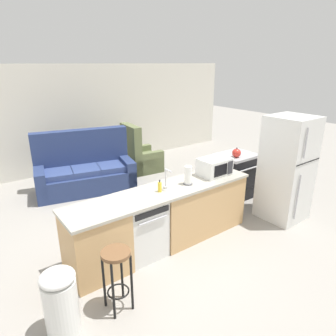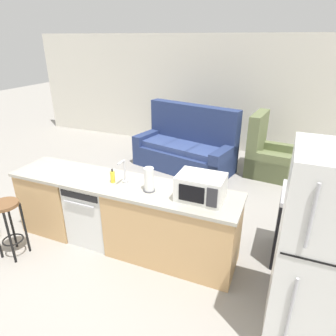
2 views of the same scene
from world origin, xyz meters
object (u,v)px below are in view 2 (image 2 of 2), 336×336
paper_towel_roll (149,180)px  couch (187,149)px  dishwasher (96,210)px  soap_bottle (113,177)px  refrigerator (324,259)px  microwave (201,187)px  bar_stool (8,218)px  armchair (265,157)px  stove_range (311,230)px  kettle (304,192)px

paper_towel_roll → couch: (-0.52, 2.81, -0.64)m
dishwasher → soap_bottle: (0.31, -0.02, 0.55)m
refrigerator → microwave: bearing=155.3°
bar_stool → armchair: (2.59, 3.75, -0.19)m
refrigerator → soap_bottle: size_ratio=10.27×
refrigerator → soap_bottle: bearing=167.0°
soap_bottle → bar_stool: 1.34m
armchair → soap_bottle: bearing=-116.5°
stove_range → soap_bottle: 2.41m
stove_range → microwave: bearing=-155.2°
dishwasher → kettle: bearing=9.9°
dishwasher → paper_towel_roll: paper_towel_roll is taller
bar_stool → kettle: bearing=19.6°
armchair → paper_towel_roll: bearing=-108.4°
refrigerator → paper_towel_roll: size_ratio=6.41×
microwave → paper_towel_roll: 0.60m
bar_stool → dishwasher: bearing=43.3°
bar_stool → armchair: 4.56m
soap_bottle → armchair: 3.48m
bar_stool → microwave: bearing=18.1°
paper_towel_roll → bar_stool: size_ratio=0.38×
dishwasher → armchair: armchair is taller
soap_bottle → stove_range: bearing=14.0°
microwave → paper_towel_roll: paper_towel_roll is taller
paper_towel_roll → couch: couch is taller
microwave → couch: 3.05m
refrigerator → bar_stool: refrigerator is taller
dishwasher → armchair: 3.56m
paper_towel_roll → bar_stool: (-1.56, -0.66, -0.50)m
soap_bottle → bar_stool: size_ratio=0.24×
refrigerator → kettle: 0.99m
armchair → refrigerator: bearing=-78.1°
microwave → stove_range: bearing=24.8°
dishwasher → paper_towel_roll: (0.81, -0.04, 0.62)m
refrigerator → soap_bottle: 2.35m
stove_range → microwave: 1.44m
refrigerator → paper_towel_roll: refrigerator is taller
stove_range → paper_towel_roll: paper_towel_roll is taller
bar_stool → couch: (1.04, 3.47, -0.14)m
refrigerator → couch: 4.07m
soap_bottle → couch: (-0.02, 2.78, -0.58)m
kettle → soap_bottle: bearing=-168.2°
kettle → stove_range: bearing=37.2°
dishwasher → armchair: size_ratio=0.70×
stove_range → paper_towel_roll: size_ratio=3.19×
dishwasher → stove_range: stove_range is taller
soap_bottle → refrigerator: bearing=-13.0°
couch → paper_towel_roll: bearing=-79.5°
stove_range → kettle: size_ratio=4.39×
bar_stool → couch: size_ratio=0.34×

